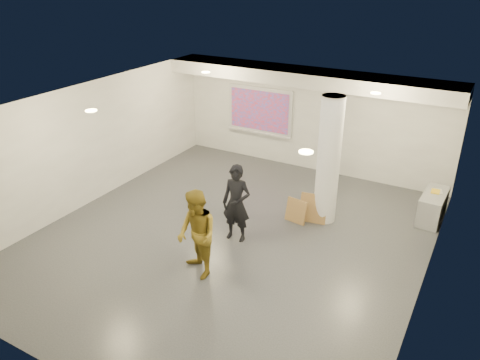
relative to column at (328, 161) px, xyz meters
The scene contains 20 objects.
floor 2.78m from the column, 129.81° to the right, with size 8.00×9.00×0.01m, color #34363B.
ceiling 2.78m from the column, 129.81° to the right, with size 8.00×9.00×0.01m, color white.
wall_back 3.09m from the column, 119.05° to the left, with size 8.00×0.01×3.00m, color silver.
wall_front 6.48m from the column, 103.39° to the right, with size 8.00×0.01×3.00m, color silver.
wall_left 5.79m from the column, 161.88° to the right, with size 0.01×9.00×3.00m, color silver.
wall_right 3.08m from the column, 35.75° to the right, with size 0.01×9.00×3.00m, color silver.
soffit_band 2.94m from the column, 124.90° to the left, with size 8.00×1.10×0.36m, color silver.
downlight_nw 4.05m from the column, 169.29° to the left, with size 0.22×0.22×0.02m, color #FFEE96.
downlight_ne 1.78m from the column, 45.00° to the left, with size 0.22×0.22×0.02m, color #FFEE96.
downlight_sw 5.17m from the column, 138.27° to the right, with size 0.22×0.22×0.02m, color #FFEE96.
downlight_se 3.68m from the column, 78.02° to the right, with size 0.22×0.22×0.02m, color #FFEE96.
column is the anchor object (origin of this frame).
projection_screen 4.08m from the column, 139.44° to the left, with size 2.10×0.13×1.42m.
credenza 2.79m from the column, 28.98° to the left, with size 0.49×1.18×0.69m, color gray.
papers_stack 2.74m from the column, 31.20° to the left, with size 0.23×0.29×0.02m, color silver.
postit_pad 2.70m from the column, 30.88° to the left, with size 0.19×0.26×0.03m, color yellow.
cardboard_back 1.20m from the column, 132.19° to the right, with size 0.63×0.06×0.69m, color olive.
cardboard_front 1.40m from the column, 140.57° to the right, with size 0.52×0.05×0.57m, color olive.
woman 2.33m from the column, 128.18° to the right, with size 0.63×0.42×1.74m, color black.
man 3.59m from the column, 113.12° to the right, with size 0.86×0.67×1.78m, color olive.
Camera 1 is at (4.53, -7.65, 5.53)m, focal length 35.00 mm.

